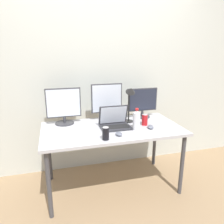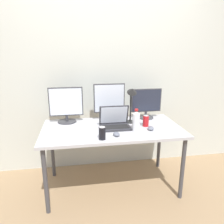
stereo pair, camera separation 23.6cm
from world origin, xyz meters
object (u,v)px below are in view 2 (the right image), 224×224
(mouse_by_keyboard, at_px, (116,134))
(mouse_by_laptop, at_px, (151,128))
(keyboard_main, at_px, (80,132))
(monitor_center, at_px, (109,101))
(soda_can_near_keyboard, at_px, (146,121))
(soda_can_by_laptop, at_px, (102,133))
(monitor_right, at_px, (146,103))
(work_desk, at_px, (112,133))
(water_bottle, at_px, (136,121))
(desk_lamp, at_px, (132,98))
(laptop_silver, at_px, (115,122))
(monitor_left, at_px, (66,105))

(mouse_by_keyboard, bearing_deg, mouse_by_laptop, 12.50)
(keyboard_main, height_order, mouse_by_laptop, mouse_by_laptop)
(monitor_center, xyz_separation_m, mouse_by_keyboard, (-0.01, -0.53, -0.22))
(mouse_by_laptop, bearing_deg, keyboard_main, -168.15)
(soda_can_near_keyboard, xyz_separation_m, soda_can_by_laptop, (-0.53, -0.29, 0.00))
(mouse_by_keyboard, bearing_deg, monitor_right, 45.23)
(work_desk, bearing_deg, water_bottle, -28.83)
(mouse_by_keyboard, relative_size, desk_lamp, 0.21)
(monitor_right, distance_m, laptop_silver, 0.54)
(water_bottle, bearing_deg, soda_can_by_laptop, -155.60)
(soda_can_near_keyboard, distance_m, soda_can_by_laptop, 0.60)
(monitor_left, bearing_deg, keyboard_main, -68.29)
(mouse_by_laptop, height_order, water_bottle, water_bottle)
(work_desk, height_order, monitor_right, monitor_right)
(laptop_silver, relative_size, keyboard_main, 0.87)
(soda_can_near_keyboard, distance_m, desk_lamp, 0.30)
(mouse_by_keyboard, height_order, mouse_by_laptop, same)
(soda_can_by_laptop, bearing_deg, monitor_center, 74.97)
(keyboard_main, relative_size, soda_can_near_keyboard, 2.96)
(mouse_by_laptop, distance_m, water_bottle, 0.19)
(keyboard_main, relative_size, mouse_by_keyboard, 3.96)
(monitor_right, bearing_deg, keyboard_main, -155.79)
(monitor_left, distance_m, mouse_by_keyboard, 0.75)
(monitor_center, distance_m, water_bottle, 0.49)
(work_desk, distance_m, water_bottle, 0.32)
(mouse_by_keyboard, distance_m, water_bottle, 0.27)
(soda_can_by_laptop, bearing_deg, water_bottle, 24.40)
(soda_can_by_laptop, bearing_deg, soda_can_near_keyboard, 28.74)
(mouse_by_laptop, relative_size, soda_can_by_laptop, 0.83)
(keyboard_main, xyz_separation_m, desk_lamp, (0.59, 0.19, 0.30))
(keyboard_main, distance_m, mouse_by_keyboard, 0.39)
(water_bottle, distance_m, soda_can_by_laptop, 0.42)
(monitor_center, bearing_deg, soda_can_by_laptop, -105.03)
(laptop_silver, xyz_separation_m, keyboard_main, (-0.38, -0.10, -0.05))
(monitor_right, xyz_separation_m, keyboard_main, (-0.83, -0.37, -0.18))
(monitor_center, xyz_separation_m, soda_can_near_keyboard, (0.37, -0.31, -0.17))
(monitor_center, xyz_separation_m, desk_lamp, (0.23, -0.19, 0.07))
(water_bottle, distance_m, desk_lamp, 0.30)
(monitor_right, xyz_separation_m, water_bottle, (-0.24, -0.41, -0.08))
(work_desk, bearing_deg, monitor_right, 30.43)
(keyboard_main, relative_size, mouse_by_laptop, 3.57)
(work_desk, xyz_separation_m, mouse_by_laptop, (0.40, -0.13, 0.08))
(monitor_right, bearing_deg, soda_can_by_laptop, -136.85)
(work_desk, relative_size, monitor_right, 4.07)
(laptop_silver, bearing_deg, work_desk, -164.09)
(laptop_silver, height_order, soda_can_near_keyboard, laptop_silver)
(monitor_right, bearing_deg, mouse_by_keyboard, -132.27)
(soda_can_near_keyboard, bearing_deg, keyboard_main, -173.90)
(mouse_by_keyboard, bearing_deg, monitor_center, 86.65)
(monitor_right, distance_m, desk_lamp, 0.32)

